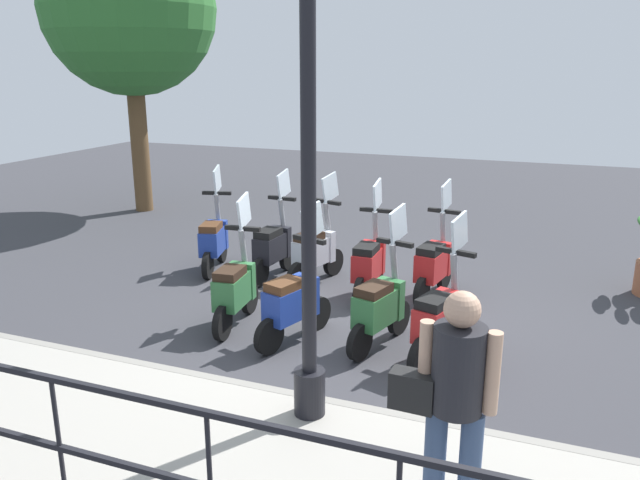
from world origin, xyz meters
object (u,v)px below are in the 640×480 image
(scooter_near_0, at_px, (440,318))
(scooter_far_1, at_px, (369,262))
(scooter_near_2, at_px, (294,301))
(scooter_far_0, at_px, (434,263))
(scooter_near_3, at_px, (236,287))
(scooter_far_4, at_px, (214,239))
(tree_large, at_px, (129,9))
(pedestrian_with_bag, at_px, (453,393))
(lamp_post_near, at_px, (308,177))
(scooter_far_3, at_px, (274,246))
(scooter_far_2, at_px, (316,250))
(scooter_near_1, at_px, (380,306))

(scooter_near_0, relative_size, scooter_far_1, 1.00)
(scooter_near_2, xyz_separation_m, scooter_far_0, (1.91, -1.19, 0.00))
(scooter_near_3, bearing_deg, scooter_far_4, 31.25)
(tree_large, height_order, scooter_far_1, tree_large)
(scooter_far_0, bearing_deg, scooter_far_4, 100.09)
(scooter_near_0, bearing_deg, scooter_near_2, 109.98)
(pedestrian_with_bag, bearing_deg, tree_large, 49.15)
(lamp_post_near, relative_size, tree_large, 0.79)
(scooter_far_3, bearing_deg, lamp_post_near, -146.37)
(scooter_far_0, relative_size, scooter_far_3, 1.00)
(scooter_near_3, height_order, scooter_far_0, same)
(scooter_near_2, distance_m, scooter_near_3, 0.82)
(scooter_far_1, bearing_deg, scooter_far_3, 79.86)
(scooter_far_2, height_order, scooter_far_3, same)
(scooter_near_3, xyz_separation_m, scooter_far_0, (1.76, -2.00, 0.00))
(scooter_near_3, distance_m, scooter_far_2, 1.78)
(scooter_near_0, relative_size, scooter_far_2, 1.00)
(lamp_post_near, distance_m, scooter_far_2, 4.07)
(lamp_post_near, bearing_deg, scooter_near_2, 27.68)
(lamp_post_near, xyz_separation_m, pedestrian_with_bag, (-0.90, -1.31, -1.10))
(scooter_near_0, bearing_deg, tree_large, 72.83)
(scooter_near_0, xyz_separation_m, scooter_far_1, (1.54, 1.22, 0.00))
(pedestrian_with_bag, distance_m, scooter_far_2, 5.12)
(scooter_near_1, bearing_deg, scooter_far_0, 6.70)
(lamp_post_near, xyz_separation_m, scooter_near_3, (1.71, 1.62, -1.69))
(tree_large, xyz_separation_m, scooter_far_1, (-3.24, -5.96, -3.56))
(tree_large, distance_m, scooter_near_3, 7.60)
(scooter_near_2, bearing_deg, scooter_near_0, -68.81)
(lamp_post_near, xyz_separation_m, scooter_near_1, (1.77, -0.12, -1.69))
(pedestrian_with_bag, relative_size, scooter_near_2, 1.03)
(tree_large, height_order, scooter_far_3, tree_large)
(lamp_post_near, relative_size, scooter_near_1, 2.96)
(scooter_far_3, bearing_deg, scooter_near_0, -119.02)
(scooter_near_1, xyz_separation_m, scooter_far_3, (1.67, 2.06, 0.00))
(scooter_far_2, bearing_deg, scooter_near_3, -174.06)
(scooter_near_2, bearing_deg, scooter_far_1, 4.50)
(tree_large, distance_m, scooter_far_2, 6.89)
(lamp_post_near, relative_size, scooter_far_0, 2.96)
(tree_large, bearing_deg, pedestrian_with_bag, -133.61)
(tree_large, bearing_deg, scooter_far_1, -118.57)
(scooter_near_3, relative_size, scooter_far_4, 1.00)
(scooter_near_2, distance_m, scooter_far_3, 2.20)
(pedestrian_with_bag, bearing_deg, scooter_far_2, 33.63)
(scooter_near_0, xyz_separation_m, scooter_far_4, (1.79, 3.71, 0.00))
(scooter_near_1, height_order, scooter_far_1, same)
(scooter_near_1, bearing_deg, scooter_far_1, 36.49)
(scooter_far_1, height_order, scooter_far_4, same)
(scooter_near_0, distance_m, scooter_far_2, 2.76)
(lamp_post_near, bearing_deg, scooter_far_2, 20.58)
(tree_large, bearing_deg, scooter_near_1, -125.63)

